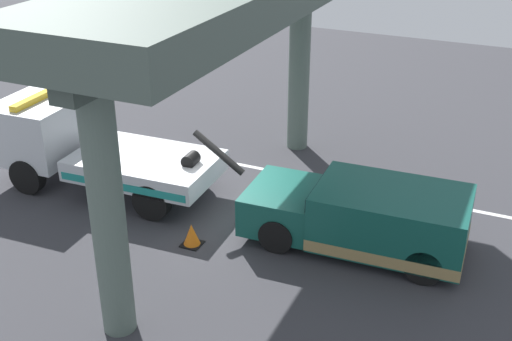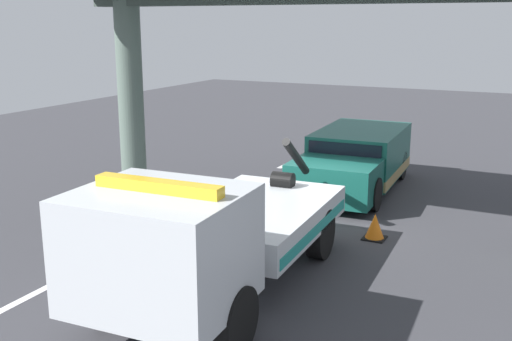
% 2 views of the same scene
% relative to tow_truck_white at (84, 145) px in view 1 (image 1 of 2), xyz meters
% --- Properties ---
extents(ground_plane, '(60.00, 40.00, 0.10)m').
position_rel_tow_truck_white_xyz_m(ground_plane, '(-4.55, -0.04, -1.25)').
color(ground_plane, '#38383D').
extents(lane_stripe_west, '(2.60, 0.16, 0.01)m').
position_rel_tow_truck_white_xyz_m(lane_stripe_west, '(-10.55, -2.90, -1.20)').
color(lane_stripe_west, silver).
rests_on(lane_stripe_west, ground).
extents(lane_stripe_mid, '(2.60, 0.16, 0.01)m').
position_rel_tow_truck_white_xyz_m(lane_stripe_mid, '(-4.55, -2.90, -1.20)').
color(lane_stripe_mid, silver).
rests_on(lane_stripe_mid, ground).
extents(lane_stripe_east, '(2.60, 0.16, 0.01)m').
position_rel_tow_truck_white_xyz_m(lane_stripe_east, '(1.45, -2.90, -1.20)').
color(lane_stripe_east, silver).
rests_on(lane_stripe_east, ground).
extents(tow_truck_white, '(7.30, 2.65, 2.46)m').
position_rel_tow_truck_white_xyz_m(tow_truck_white, '(0.00, 0.00, 0.00)').
color(tow_truck_white, silver).
rests_on(tow_truck_white, ground).
extents(towed_van_green, '(5.29, 2.42, 1.58)m').
position_rel_tow_truck_white_xyz_m(towed_van_green, '(-8.04, -0.04, -0.42)').
color(towed_van_green, '#145147').
rests_on(towed_van_green, ground).
extents(overpass_structure, '(3.60, 11.73, 6.12)m').
position_rel_tow_truck_white_xyz_m(overpass_structure, '(-4.46, -0.04, 4.14)').
color(overpass_structure, '#596B60').
rests_on(overpass_structure, ground).
extents(traffic_cone_orange, '(0.47, 0.47, 0.56)m').
position_rel_tow_truck_white_xyz_m(traffic_cone_orange, '(-4.27, 1.59, -0.94)').
color(traffic_cone_orange, orange).
rests_on(traffic_cone_orange, ground).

